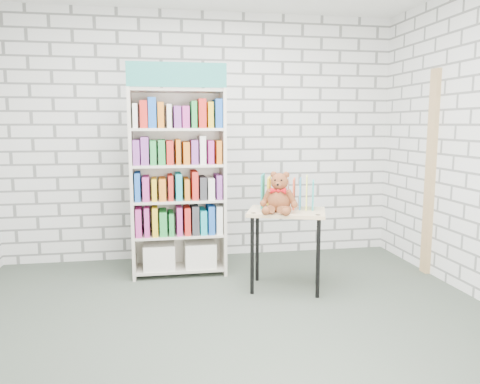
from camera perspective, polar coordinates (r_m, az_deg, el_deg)
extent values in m
plane|color=#3D463B|center=(3.78, -1.11, -15.93)|extent=(4.50, 4.50, 0.00)
cube|color=silver|center=(5.44, -4.46, 6.66)|extent=(4.50, 0.02, 2.80)
cube|color=silver|center=(1.51, 10.65, 2.46)|extent=(4.50, 0.02, 2.80)
cube|color=beige|center=(4.80, -13.01, 0.88)|extent=(0.03, 0.37, 1.90)
cube|color=beige|center=(4.84, -2.09, 1.14)|extent=(0.03, 0.37, 1.90)
cube|color=beige|center=(4.97, -7.62, 1.26)|extent=(0.95, 0.02, 1.90)
cube|color=teal|center=(4.61, -7.69, 14.00)|extent=(0.95, 0.02, 0.23)
cube|color=beige|center=(4.99, -7.34, -9.14)|extent=(0.89, 0.35, 0.03)
cube|color=beige|center=(4.89, -7.41, -5.13)|extent=(0.89, 0.35, 0.03)
cube|color=beige|center=(4.82, -7.49, -0.98)|extent=(0.89, 0.35, 0.03)
cube|color=beige|center=(4.78, -7.57, 3.27)|extent=(0.89, 0.35, 0.03)
cube|color=beige|center=(4.76, -7.66, 7.58)|extent=(0.89, 0.35, 0.03)
cube|color=beige|center=(4.77, -7.75, 12.14)|extent=(0.89, 0.35, 0.03)
cube|color=silver|center=(4.94, -9.83, -7.66)|extent=(0.32, 0.31, 0.25)
cube|color=silver|center=(4.96, -4.91, -7.51)|extent=(0.32, 0.31, 0.25)
cube|color=red|center=(4.85, -7.44, -3.55)|extent=(0.89, 0.31, 0.25)
cube|color=yellow|center=(4.79, -7.52, 0.66)|extent=(0.89, 0.31, 0.25)
cube|color=blue|center=(4.76, -7.60, 4.94)|extent=(0.89, 0.31, 0.25)
cube|color=green|center=(4.75, -7.68, 9.26)|extent=(0.89, 0.31, 0.25)
cube|color=#DAB383|center=(4.37, 5.71, -2.45)|extent=(0.82, 0.69, 0.03)
cylinder|color=black|center=(4.30, 1.49, -7.76)|extent=(0.03, 0.03, 0.72)
cylinder|color=black|center=(4.66, 2.12, -6.49)|extent=(0.03, 0.03, 0.72)
cylinder|color=black|center=(4.27, 9.50, -8.01)|extent=(0.03, 0.03, 0.72)
cylinder|color=black|center=(4.63, 9.49, -6.71)|extent=(0.03, 0.03, 0.72)
cylinder|color=black|center=(4.22, 1.68, -2.61)|extent=(0.05, 0.05, 0.01)
cylinder|color=black|center=(4.19, 9.48, -2.81)|extent=(0.05, 0.05, 0.01)
cube|color=teal|center=(4.48, 2.79, -0.06)|extent=(0.09, 0.21, 0.29)
cube|color=yellow|center=(4.47, 3.55, -0.08)|extent=(0.09, 0.21, 0.29)
cube|color=#FFA81B|center=(4.46, 4.31, -0.09)|extent=(0.09, 0.21, 0.29)
cube|color=black|center=(4.46, 5.07, -0.11)|extent=(0.09, 0.21, 0.29)
cube|color=silver|center=(4.46, 5.83, -0.13)|extent=(0.09, 0.21, 0.29)
cube|color=#F14D2A|center=(4.45, 6.59, -0.15)|extent=(0.09, 0.21, 0.29)
cube|color=teal|center=(4.45, 7.36, -0.16)|extent=(0.09, 0.21, 0.29)
cube|color=#F5FF54|center=(4.45, 8.12, -0.18)|extent=(0.09, 0.21, 0.29)
cube|color=teal|center=(4.45, 8.89, -0.20)|extent=(0.09, 0.21, 0.29)
ellipsoid|color=brown|center=(4.27, 4.83, -0.97)|extent=(0.22, 0.19, 0.22)
sphere|color=brown|center=(4.24, 4.84, 1.25)|extent=(0.16, 0.16, 0.16)
sphere|color=brown|center=(4.26, 4.12, 2.14)|extent=(0.06, 0.06, 0.06)
sphere|color=brown|center=(4.24, 5.66, 2.10)|extent=(0.06, 0.06, 0.06)
sphere|color=brown|center=(4.18, 4.70, 0.87)|extent=(0.06, 0.06, 0.06)
sphere|color=black|center=(4.18, 4.33, 1.45)|extent=(0.02, 0.02, 0.02)
sphere|color=black|center=(4.17, 5.07, 1.42)|extent=(0.02, 0.02, 0.02)
sphere|color=black|center=(4.15, 4.63, 0.89)|extent=(0.02, 0.02, 0.02)
cylinder|color=brown|center=(4.26, 3.33, -0.54)|extent=(0.11, 0.12, 0.15)
cylinder|color=brown|center=(4.23, 6.26, -0.65)|extent=(0.13, 0.08, 0.15)
sphere|color=brown|center=(4.26, 2.87, -1.39)|extent=(0.06, 0.06, 0.06)
sphere|color=brown|center=(4.22, 6.63, -1.55)|extent=(0.06, 0.06, 0.06)
cylinder|color=brown|center=(4.18, 3.71, -2.09)|extent=(0.09, 0.17, 0.09)
cylinder|color=brown|center=(4.16, 5.42, -2.17)|extent=(0.16, 0.17, 0.09)
sphere|color=brown|center=(4.12, 3.17, -2.33)|extent=(0.08, 0.08, 0.08)
sphere|color=brown|center=(4.09, 5.62, -2.43)|extent=(0.08, 0.08, 0.08)
cone|color=red|center=(4.20, 4.20, 0.18)|extent=(0.08, 0.08, 0.06)
cone|color=red|center=(4.18, 5.19, 0.14)|extent=(0.08, 0.08, 0.06)
sphere|color=red|center=(4.19, 4.69, 0.16)|extent=(0.03, 0.03, 0.03)
cube|color=tan|center=(5.18, 22.18, 2.12)|extent=(0.05, 0.12, 2.10)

